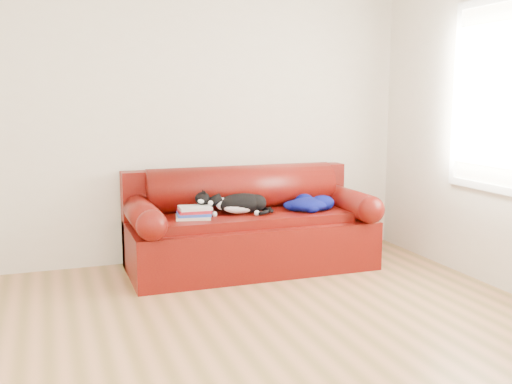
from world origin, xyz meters
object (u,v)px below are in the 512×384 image
Objects in this scene: book_stack at (194,213)px; cat at (241,204)px; blanket at (309,204)px; sofa_base at (250,242)px.

book_stack is 0.43m from cat.
book_stack is 0.54× the size of cat.
cat is 0.62m from blanket.
book_stack is at bearing -158.78° from cat.
cat is 1.19× the size of blanket.
cat reaches higher than book_stack.
book_stack is at bearing -179.16° from blanket.
book_stack is 0.64× the size of blanket.
sofa_base is 0.61m from blanket.
sofa_base is 3.60× the size of cat.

